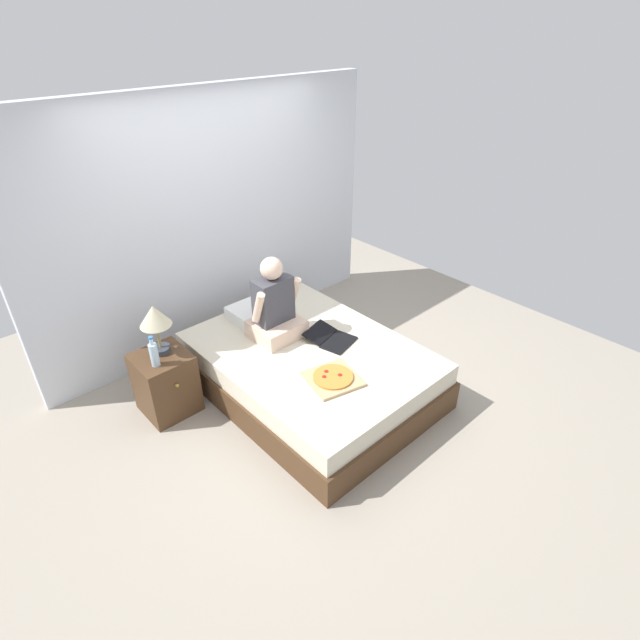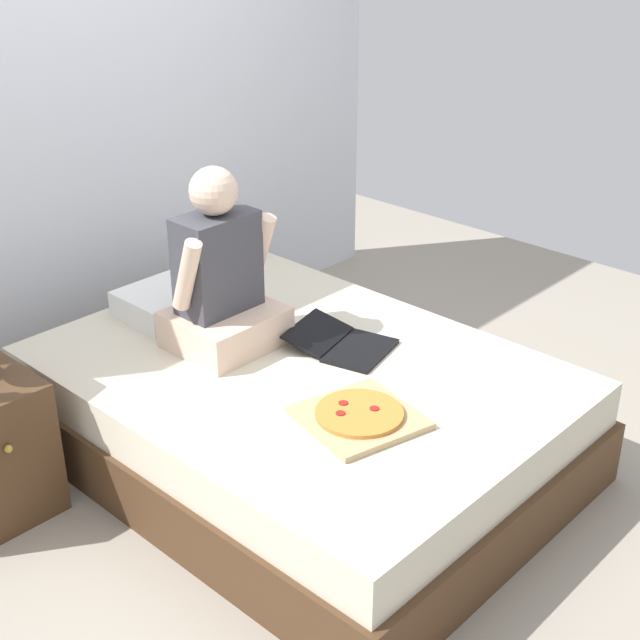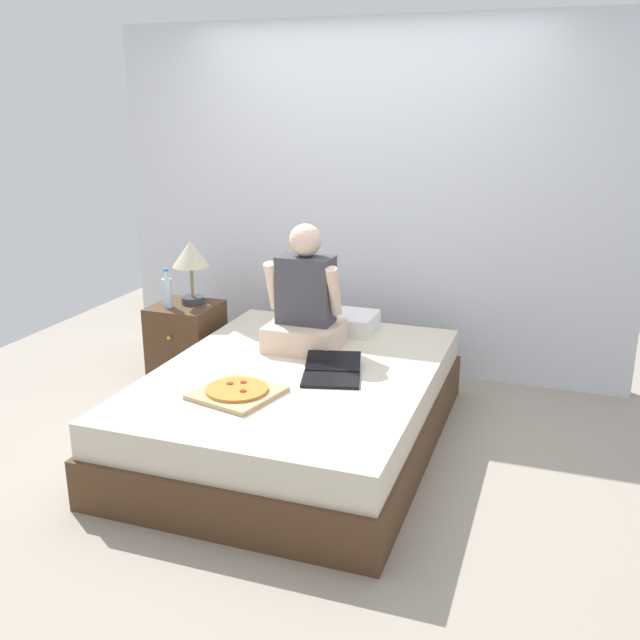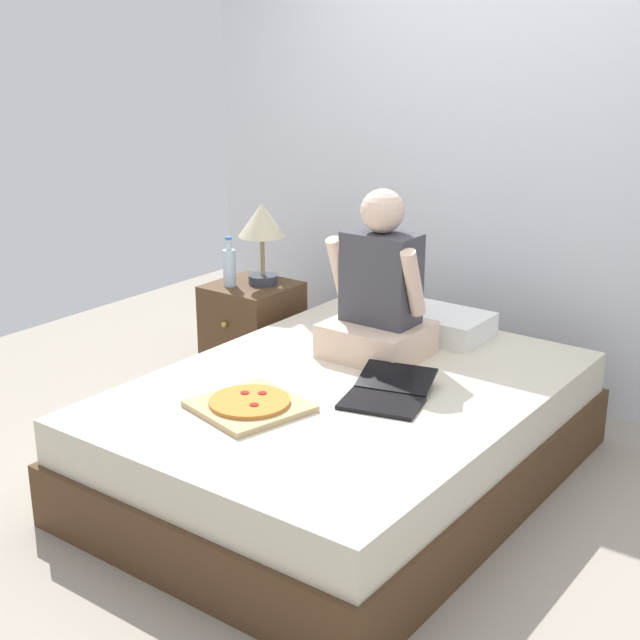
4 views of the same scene
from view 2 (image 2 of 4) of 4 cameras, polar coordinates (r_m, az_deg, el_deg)
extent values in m
plane|color=#9E9384|center=(3.93, -1.16, -8.82)|extent=(5.84, 5.84, 0.00)
cube|color=silver|center=(4.46, -14.95, 12.33)|extent=(3.84, 0.12, 2.50)
cube|color=#4C331E|center=(3.85, -1.18, -7.16)|extent=(1.59, 2.14, 0.27)
cube|color=beige|center=(3.73, -1.22, -4.17)|extent=(1.54, 2.08, 0.19)
sphere|color=gold|center=(3.47, -19.32, -7.79)|extent=(0.03, 0.03, 0.03)
cube|color=white|center=(4.18, -9.13, 1.44)|extent=(0.52, 0.34, 0.12)
cube|color=beige|center=(3.83, -6.07, -0.45)|extent=(0.44, 0.40, 0.16)
cube|color=#3F3F47|center=(3.73, -6.58, 3.67)|extent=(0.34, 0.20, 0.42)
sphere|color=beige|center=(3.62, -6.84, 8.20)|extent=(0.20, 0.20, 0.20)
cylinder|color=beige|center=(3.57, -8.50, 2.86)|extent=(0.07, 0.18, 0.32)
cylinder|color=beige|center=(3.81, -3.83, 4.62)|extent=(0.07, 0.18, 0.32)
cube|color=black|center=(3.77, 2.59, -1.97)|extent=(0.36, 0.29, 0.02)
cube|color=black|center=(3.84, -0.16, -0.81)|extent=(0.35, 0.27, 0.06)
cube|color=tan|center=(3.31, 2.53, -6.27)|extent=(0.48, 0.48, 0.03)
cylinder|color=#CC7F33|center=(3.30, 2.54, -5.97)|extent=(0.33, 0.33, 0.02)
cylinder|color=maroon|center=(3.28, 1.32, -5.98)|extent=(0.04, 0.04, 0.00)
cylinder|color=maroon|center=(3.31, 3.51, -5.67)|extent=(0.04, 0.04, 0.00)
cylinder|color=maroon|center=(3.34, 1.50, -5.33)|extent=(0.04, 0.04, 0.00)
camera|label=1|loc=(0.92, 158.44, 34.43)|focal=28.00mm
camera|label=3|loc=(3.94, 63.55, 7.65)|focal=40.00mm
camera|label=4|loc=(4.38, 53.41, 11.79)|focal=50.00mm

